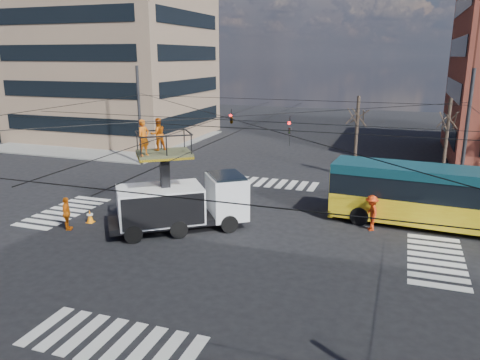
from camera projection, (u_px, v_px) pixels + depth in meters
name	position (u px, v px, depth m)	size (l,w,h in m)	color
ground	(226.00, 232.00, 23.91)	(120.00, 120.00, 0.00)	black
sidewalk_nw	(112.00, 140.00, 49.74)	(18.00, 18.00, 0.12)	slate
crosswalks	(226.00, 232.00, 23.91)	(22.40, 22.40, 0.02)	silver
overhead_network	(226.00, 148.00, 23.20)	(24.24, 24.24, 8.00)	#2D2D30
tree_a	(358.00, 115.00, 33.44)	(2.00, 2.00, 6.00)	#382B21
tree_b	(449.00, 119.00, 31.53)	(2.00, 2.00, 6.00)	#382B21
utility_truck	(182.00, 193.00, 23.89)	(7.00, 6.00, 5.87)	black
city_bus	(441.00, 196.00, 24.10)	(11.29, 3.40, 3.20)	gold
traffic_cone	(90.00, 216.00, 25.25)	(0.36, 0.36, 0.70)	orange
worker_ground	(67.00, 214.00, 24.07)	(1.02, 0.43, 1.75)	#D0610D
flagger	(371.00, 213.00, 24.00)	(1.20, 0.69, 1.86)	red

